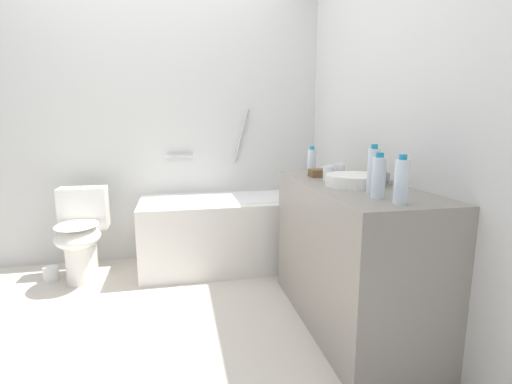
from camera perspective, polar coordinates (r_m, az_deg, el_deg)
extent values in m
plane|color=beige|center=(2.52, -15.89, -18.81)|extent=(3.96, 3.96, 0.00)
cube|color=silver|center=(3.47, -15.45, 9.16)|extent=(3.36, 0.10, 2.31)
cube|color=silver|center=(2.56, 19.47, 8.55)|extent=(0.10, 2.84, 2.31)
cube|color=white|center=(3.26, -3.48, -6.02)|extent=(1.52, 0.65, 0.58)
cube|color=white|center=(3.20, -3.53, -1.73)|extent=(1.25, 0.47, 0.09)
cylinder|color=#B6B6BB|center=(3.32, 6.64, 0.08)|extent=(0.09, 0.03, 0.03)
cylinder|color=#B6B6BB|center=(3.44, -2.25, 8.38)|extent=(0.15, 0.03, 0.47)
cylinder|color=#B6B6BB|center=(3.40, -11.34, 5.32)|extent=(0.23, 0.03, 0.03)
cylinder|color=white|center=(3.24, -24.70, -9.05)|extent=(0.23, 0.23, 0.37)
ellipsoid|color=white|center=(3.14, -25.17, -6.14)|extent=(0.33, 0.40, 0.16)
ellipsoid|color=white|center=(3.11, -25.30, -4.52)|extent=(0.31, 0.38, 0.02)
cube|color=white|center=(3.33, -24.42, -2.20)|extent=(0.36, 0.18, 0.33)
cylinder|color=#B3B3B8|center=(3.29, -24.65, 0.73)|extent=(0.03, 0.03, 0.01)
cube|color=gray|center=(2.38, 14.01, -9.21)|extent=(0.55, 1.28, 0.86)
cylinder|color=white|center=(2.24, 14.58, 1.74)|extent=(0.33, 0.33, 0.06)
cylinder|color=#9E9EA3|center=(2.34, 19.13, 1.89)|extent=(0.02, 0.02, 0.07)
cylinder|color=#9E9EA3|center=(2.31, 18.06, 2.67)|extent=(0.10, 0.02, 0.02)
cylinder|color=#9E9EA3|center=(2.29, 19.87, 1.30)|extent=(0.03, 0.03, 0.04)
cylinder|color=#9E9EA3|center=(2.39, 18.37, 1.76)|extent=(0.03, 0.03, 0.04)
cylinder|color=silver|center=(2.03, 17.16, 3.06)|extent=(0.06, 0.06, 0.23)
cylinder|color=teal|center=(2.02, 17.35, 6.54)|extent=(0.03, 0.03, 0.02)
cylinder|color=silver|center=(1.79, 20.95, 1.42)|extent=(0.06, 0.06, 0.20)
cylinder|color=teal|center=(1.78, 21.19, 4.93)|extent=(0.03, 0.03, 0.02)
cylinder|color=silver|center=(1.90, 17.91, 2.05)|extent=(0.06, 0.06, 0.20)
cylinder|color=teal|center=(1.89, 18.09, 5.32)|extent=(0.04, 0.04, 0.02)
cylinder|color=silver|center=(2.68, 8.35, 4.53)|extent=(0.06, 0.06, 0.17)
cylinder|color=teal|center=(2.67, 8.41, 6.57)|extent=(0.03, 0.03, 0.02)
cylinder|color=white|center=(2.39, 10.74, 2.79)|extent=(0.06, 0.06, 0.09)
cylinder|color=white|center=(2.44, 12.42, 3.00)|extent=(0.07, 0.07, 0.10)
cube|color=brown|center=(2.55, 9.62, 2.83)|extent=(0.14, 0.10, 0.05)
cylinder|color=white|center=(3.41, -28.38, -10.73)|extent=(0.11, 0.11, 0.11)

